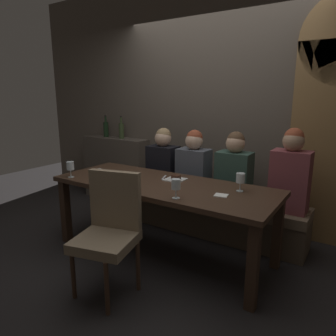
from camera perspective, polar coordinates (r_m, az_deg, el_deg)
ground at (r=3.30m, az=-0.96°, el=-15.24°), size 9.00×9.00×0.00m
back_wall_tiled at (r=3.97m, az=9.07°, el=12.02°), size 6.00×0.12×3.00m
back_counter at (r=4.81m, az=-9.39°, el=-0.15°), size 1.10×0.28×0.95m
dining_table at (r=3.04m, az=-1.01°, el=-4.37°), size 2.20×0.84×0.74m
banquette_bench at (r=3.75m, az=5.07°, el=-7.83°), size 2.50×0.44×0.45m
chair_near_side at (r=2.56m, az=-10.69°, el=-10.31°), size 0.53×0.53×0.98m
diner_redhead at (r=3.81m, az=-0.90°, el=1.49°), size 0.36×0.24×0.74m
diner_bearded at (r=3.59m, az=4.72°, el=0.75°), size 0.36×0.24×0.74m
diner_far_end at (r=3.40m, az=12.01°, el=-0.10°), size 0.36×0.24×0.75m
diner_near_end at (r=3.24m, az=21.52°, el=-0.77°), size 0.36×0.24×0.82m
wine_bottle_dark_red at (r=4.86m, az=-11.28°, el=7.04°), size 0.08×0.08×0.33m
wine_bottle_pale_label at (r=4.63m, az=-8.52°, el=6.85°), size 0.08×0.08×0.33m
wine_glass_far_right at (r=2.55m, az=1.46°, el=-3.16°), size 0.08×0.08×0.16m
wine_glass_center_back at (r=2.81m, az=13.12°, el=-1.95°), size 0.08×0.08×0.16m
wine_glass_near_left at (r=3.36m, az=-17.45°, el=0.25°), size 0.08×0.08×0.16m
espresso_cup at (r=3.40m, az=-12.52°, el=-0.81°), size 0.12×0.12×0.06m
dessert_plate at (r=3.12m, az=1.36°, el=-1.95°), size 0.19×0.19×0.05m
fork_on_table at (r=3.21m, az=-0.75°, el=-1.75°), size 0.07×0.17×0.01m
folded_napkin at (r=2.68m, az=9.70°, el=-4.96°), size 0.13×0.12×0.01m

